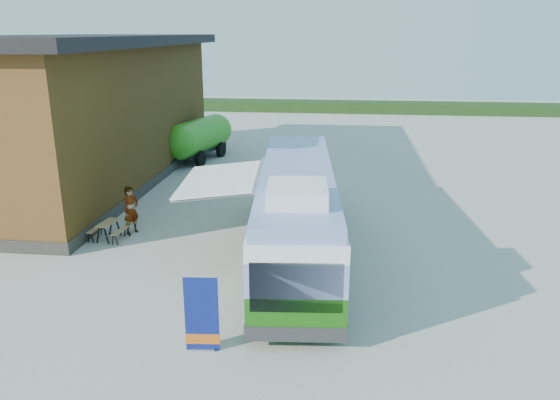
# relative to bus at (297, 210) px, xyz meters

# --- Properties ---
(ground) EXTENTS (100.00, 100.00, 0.00)m
(ground) POSITION_rel_bus_xyz_m (-1.63, -0.78, -1.79)
(ground) COLOR #BCB7AD
(ground) RESTS_ON ground
(barn) EXTENTS (9.60, 21.20, 7.50)m
(barn) POSITION_rel_bus_xyz_m (-12.13, 9.22, 1.80)
(barn) COLOR brown
(barn) RESTS_ON ground
(hedge) EXTENTS (40.00, 3.00, 1.00)m
(hedge) POSITION_rel_bus_xyz_m (6.37, 37.22, -1.29)
(hedge) COLOR #264419
(hedge) RESTS_ON ground
(bus) EXTENTS (3.61, 12.37, 3.75)m
(bus) POSITION_rel_bus_xyz_m (0.00, 0.00, 0.00)
(bus) COLOR #207012
(bus) RESTS_ON ground
(awning) EXTENTS (3.10, 4.59, 0.53)m
(awning) POSITION_rel_bus_xyz_m (-2.42, -0.08, 0.93)
(awning) COLOR white
(awning) RESTS_ON ground
(banner) EXTENTS (0.87, 0.23, 2.00)m
(banner) POSITION_rel_bus_xyz_m (-1.82, -6.14, -0.97)
(banner) COLOR navy
(banner) RESTS_ON ground
(picnic_table) EXTENTS (1.36, 1.24, 0.71)m
(picnic_table) POSITION_rel_bus_xyz_m (-7.33, 0.91, -1.26)
(picnic_table) COLOR #AC7B51
(picnic_table) RESTS_ON ground
(person_a) EXTENTS (0.76, 0.83, 1.91)m
(person_a) POSITION_rel_bus_xyz_m (-6.70, 1.72, -0.84)
(person_a) COLOR #999999
(person_a) RESTS_ON ground
(person_b) EXTENTS (1.13, 1.13, 1.84)m
(person_b) POSITION_rel_bus_xyz_m (-1.05, 4.06, -0.87)
(person_b) COLOR #999999
(person_b) RESTS_ON ground
(slurry_tanker) EXTENTS (3.16, 6.78, 2.56)m
(slurry_tanker) POSITION_rel_bus_xyz_m (-7.33, 14.60, -0.31)
(slurry_tanker) COLOR #31971B
(slurry_tanker) RESTS_ON ground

